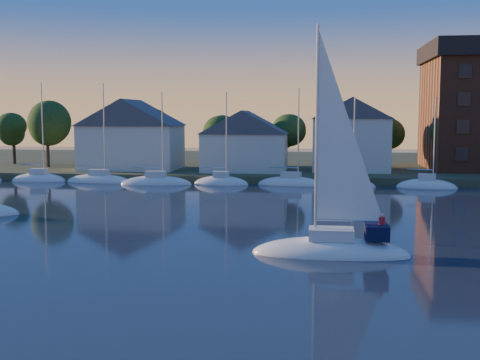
% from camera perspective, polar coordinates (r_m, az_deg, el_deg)
% --- Properties ---
extents(ground, '(260.00, 260.00, 0.00)m').
position_cam_1_polar(ground, '(24.76, -1.90, -13.93)').
color(ground, black).
rests_on(ground, ground).
extents(shoreline_land, '(160.00, 50.00, 2.00)m').
position_cam_1_polar(shoreline_land, '(98.38, 5.24, 1.22)').
color(shoreline_land, '#363E24').
rests_on(shoreline_land, ground).
extents(wooden_dock, '(120.00, 3.00, 1.00)m').
position_cam_1_polar(wooden_dock, '(75.51, 4.54, -0.29)').
color(wooden_dock, brown).
rests_on(wooden_dock, ground).
extents(clubhouse_west, '(13.65, 9.45, 9.64)m').
position_cam_1_polar(clubhouse_west, '(84.99, -10.23, 4.37)').
color(clubhouse_west, silver).
rests_on(clubhouse_west, shoreline_land).
extents(clubhouse_centre, '(11.55, 8.40, 8.08)m').
position_cam_1_polar(clubhouse_centre, '(80.60, 0.49, 3.80)').
color(clubhouse_centre, silver).
rests_on(clubhouse_centre, shoreline_land).
extents(clubhouse_east, '(10.50, 8.40, 9.80)m').
position_cam_1_polar(clubhouse_east, '(82.08, 10.44, 4.35)').
color(clubhouse_east, silver).
rests_on(clubhouse_east, shoreline_land).
extents(tree_line, '(93.40, 5.40, 8.90)m').
position_cam_1_polar(tree_line, '(85.96, 6.30, 5.28)').
color(tree_line, '#362718').
rests_on(tree_line, shoreline_land).
extents(moored_fleet, '(63.50, 2.40, 12.05)m').
position_cam_1_polar(moored_fleet, '(74.13, -4.88, -0.34)').
color(moored_fleet, silver).
rests_on(moored_fleet, ground).
extents(hero_sailboat, '(9.70, 3.14, 14.97)m').
position_cam_1_polar(hero_sailboat, '(37.31, 8.85, -6.10)').
color(hero_sailboat, silver).
rests_on(hero_sailboat, ground).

